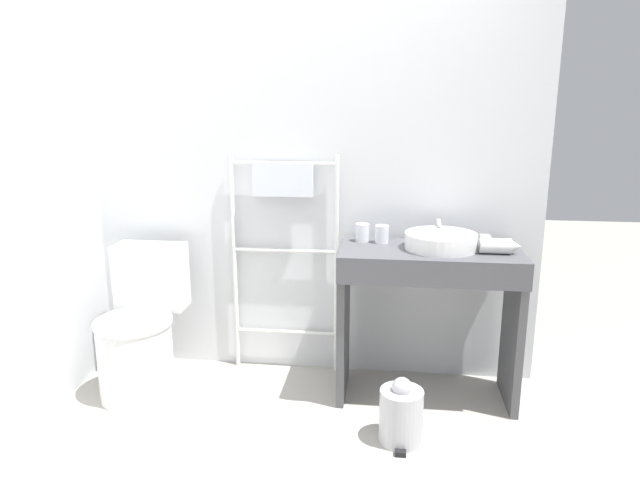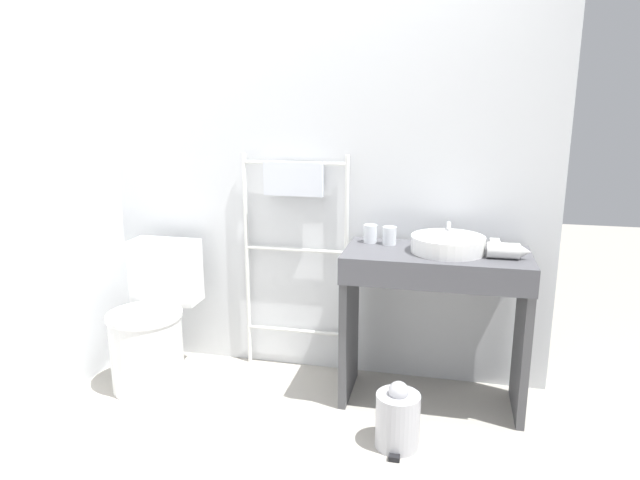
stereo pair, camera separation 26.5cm
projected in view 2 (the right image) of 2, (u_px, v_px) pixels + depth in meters
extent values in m
cube|color=silver|center=(315.00, 166.00, 3.23)|extent=(2.66, 0.12, 2.40)
cube|color=silver|center=(35.00, 175.00, 2.84)|extent=(0.12, 1.92, 2.40)
cylinder|color=white|center=(147.00, 352.00, 3.16)|extent=(0.39, 0.39, 0.41)
cylinder|color=white|center=(144.00, 315.00, 3.11)|extent=(0.41, 0.41, 0.02)
cube|color=white|center=(166.00, 271.00, 3.32)|extent=(0.39, 0.18, 0.37)
cylinder|color=silver|center=(164.00, 239.00, 3.28)|extent=(0.05, 0.05, 0.01)
cylinder|color=white|center=(247.00, 262.00, 3.36)|extent=(0.02, 0.02, 1.28)
cylinder|color=white|center=(346.00, 268.00, 3.23)|extent=(0.02, 0.02, 1.28)
cylinder|color=white|center=(296.00, 331.00, 3.40)|extent=(0.60, 0.02, 0.02)
cylinder|color=white|center=(295.00, 250.00, 3.28)|extent=(0.60, 0.02, 0.02)
cylinder|color=white|center=(295.00, 163.00, 3.16)|extent=(0.60, 0.02, 0.02)
cube|color=silver|center=(293.00, 179.00, 3.15)|extent=(0.34, 0.04, 0.19)
cube|color=#4C4C51|center=(437.00, 255.00, 2.86)|extent=(0.92, 0.46, 0.03)
cube|color=#4C4C51|center=(435.00, 281.00, 2.67)|extent=(0.92, 0.02, 0.10)
cube|color=#4C4C4F|center=(349.00, 324.00, 3.06)|extent=(0.04, 0.39, 0.79)
cube|color=#4C4C4F|center=(522.00, 340.00, 2.86)|extent=(0.04, 0.39, 0.79)
cylinder|color=white|center=(448.00, 244.00, 2.84)|extent=(0.37, 0.37, 0.08)
cylinder|color=silver|center=(448.00, 237.00, 2.83)|extent=(0.30, 0.30, 0.01)
cylinder|color=silver|center=(448.00, 232.00, 3.02)|extent=(0.02, 0.02, 0.11)
cylinder|color=silver|center=(449.00, 226.00, 2.97)|extent=(0.02, 0.09, 0.02)
cylinder|color=white|center=(370.00, 234.00, 3.04)|extent=(0.07, 0.07, 0.10)
cylinder|color=white|center=(389.00, 236.00, 2.99)|extent=(0.07, 0.07, 0.10)
cylinder|color=white|center=(503.00, 251.00, 2.73)|extent=(0.15, 0.08, 0.08)
cone|color=silver|center=(525.00, 252.00, 2.70)|extent=(0.05, 0.07, 0.07)
cube|color=white|center=(495.00, 246.00, 2.82)|extent=(0.05, 0.10, 0.05)
cylinder|color=#B7B7BC|center=(398.00, 420.00, 2.62)|extent=(0.20, 0.20, 0.26)
sphere|color=#B7B7BC|center=(399.00, 391.00, 2.59)|extent=(0.09, 0.09, 0.09)
cube|color=black|center=(394.00, 458.00, 2.54)|extent=(0.05, 0.04, 0.02)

